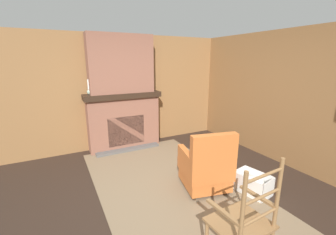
% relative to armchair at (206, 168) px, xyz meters
% --- Properties ---
extents(ground_plane, '(14.00, 14.00, 0.00)m').
position_rel_armchair_xyz_m(ground_plane, '(0.02, -0.59, -0.35)').
color(ground_plane, '#2D2119').
extents(wood_panel_wall_left, '(0.06, 5.45, 2.46)m').
position_rel_armchair_xyz_m(wood_panel_wall_left, '(-2.43, -0.59, 0.88)').
color(wood_panel_wall_left, olive).
rests_on(wood_panel_wall_left, ground).
extents(wood_panel_wall_back, '(5.45, 0.09, 2.46)m').
position_rel_armchair_xyz_m(wood_panel_wall_back, '(0.05, 1.87, 0.89)').
color(wood_panel_wall_back, olive).
rests_on(wood_panel_wall_back, ground).
extents(fireplace_hearth, '(0.56, 1.63, 1.24)m').
position_rel_armchair_xyz_m(fireplace_hearth, '(-2.22, -0.59, 0.27)').
color(fireplace_hearth, brown).
rests_on(fireplace_hearth, ground).
extents(chimney_breast, '(0.31, 1.34, 1.20)m').
position_rel_armchair_xyz_m(chimney_breast, '(-2.23, -0.59, 1.49)').
color(chimney_breast, brown).
rests_on(chimney_breast, fireplace_hearth).
extents(area_rug, '(3.57, 2.12, 0.01)m').
position_rel_armchair_xyz_m(area_rug, '(-0.36, -0.44, -0.34)').
color(area_rug, '#7A664C').
rests_on(area_rug, ground).
extents(armchair, '(0.82, 0.80, 0.96)m').
position_rel_armchair_xyz_m(armchair, '(0.00, 0.00, 0.00)').
color(armchair, '#C6662D').
rests_on(armchair, ground).
extents(rocking_chair, '(0.83, 0.56, 1.12)m').
position_rel_armchair_xyz_m(rocking_chair, '(1.21, -0.48, 0.05)').
color(rocking_chair, olive).
rests_on(rocking_chair, ground).
extents(firewood_stack, '(0.50, 0.45, 0.14)m').
position_rel_armchair_xyz_m(firewood_stack, '(-1.53, 1.11, -0.28)').
color(firewood_stack, brown).
rests_on(firewood_stack, ground).
extents(laundry_basket, '(0.55, 0.42, 0.29)m').
position_rel_armchair_xyz_m(laundry_basket, '(0.39, 0.57, -0.20)').
color(laundry_basket, white).
rests_on(laundry_basket, ground).
extents(oil_lamp_vase, '(0.10, 0.10, 0.31)m').
position_rel_armchair_xyz_m(oil_lamp_vase, '(-2.26, -1.25, 1.00)').
color(oil_lamp_vase, '#99B29E').
rests_on(oil_lamp_vase, fireplace_hearth).
extents(storage_case, '(0.16, 0.23, 0.11)m').
position_rel_armchair_xyz_m(storage_case, '(-2.26, 0.01, 0.95)').
color(storage_case, black).
rests_on(storage_case, fireplace_hearth).
extents(decorative_plate_on_mantel, '(0.06, 0.24, 0.24)m').
position_rel_armchair_xyz_m(decorative_plate_on_mantel, '(-2.28, -0.61, 1.01)').
color(decorative_plate_on_mantel, red).
rests_on(decorative_plate_on_mantel, fireplace_hearth).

